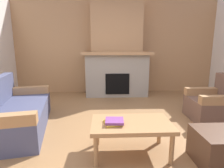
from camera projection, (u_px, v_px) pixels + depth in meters
name	position (u px, v px, depth m)	size (l,w,h in m)	color
ground	(128.00, 137.00, 2.79)	(9.00, 9.00, 0.00)	olive
wall_back_wood_panel	(116.00, 47.00, 5.46)	(6.00, 0.12, 2.70)	tan
fireplace	(117.00, 54.00, 5.13)	(1.90, 0.82, 2.70)	gray
couch	(15.00, 113.00, 3.02)	(1.17, 1.93, 0.85)	#474C6B
armchair	(214.00, 105.00, 3.42)	(0.79, 0.79, 0.85)	brown
coffee_table	(131.00, 126.00, 2.30)	(1.00, 0.60, 0.43)	#A87A4C
ottoman	(218.00, 148.00, 2.13)	(0.52, 0.52, 0.40)	#4C3323
book_stack_near_edge	(114.00, 122.00, 2.24)	(0.26, 0.25, 0.05)	gold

